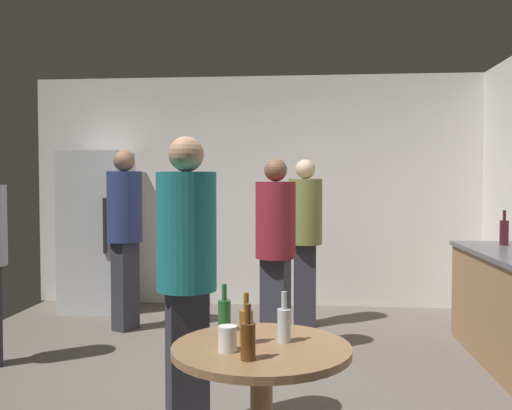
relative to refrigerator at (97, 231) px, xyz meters
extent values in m
cube|color=#5B544C|center=(1.78, -2.20, -0.95)|extent=(5.20, 5.20, 0.10)
cube|color=silver|center=(1.78, 0.43, 0.45)|extent=(5.32, 0.06, 2.70)
cube|color=silver|center=(0.00, 0.00, 0.00)|extent=(0.70, 0.65, 1.80)
cube|color=#262628|center=(0.21, -0.34, 0.09)|extent=(0.03, 0.03, 0.60)
cylinder|color=#3F141E|center=(4.12, -1.07, 0.11)|extent=(0.08, 0.08, 0.22)
cylinder|color=#3F141E|center=(4.12, -1.07, 0.26)|extent=(0.03, 0.03, 0.09)
cylinder|color=olive|center=(2.17, -3.72, -0.18)|extent=(0.80, 0.80, 0.03)
cylinder|color=#8C5919|center=(2.10, -3.70, -0.09)|extent=(0.06, 0.06, 0.15)
cylinder|color=#8C5919|center=(2.10, -3.70, 0.02)|extent=(0.02, 0.02, 0.08)
cylinder|color=#593314|center=(2.13, -3.93, -0.09)|extent=(0.06, 0.06, 0.15)
cylinder|color=#593314|center=(2.13, -3.93, 0.02)|extent=(0.02, 0.02, 0.08)
cylinder|color=#26662D|center=(1.97, -3.50, -0.09)|extent=(0.06, 0.06, 0.15)
cylinder|color=#26662D|center=(1.97, -3.50, 0.02)|extent=(0.02, 0.02, 0.08)
cylinder|color=silver|center=(2.26, -3.66, -0.09)|extent=(0.06, 0.06, 0.15)
cylinder|color=silver|center=(2.26, -3.66, 0.02)|extent=(0.02, 0.02, 0.08)
cylinder|color=white|center=(2.03, -3.82, -0.11)|extent=(0.08, 0.08, 0.11)
cube|color=#2D2D38|center=(1.69, -3.06, -0.48)|extent=(0.27, 0.25, 0.85)
cylinder|color=#1E727A|center=(1.69, -3.06, 0.28)|extent=(0.46, 0.46, 0.67)
sphere|color=tan|center=(1.69, -3.06, 0.72)|extent=(0.20, 0.20, 0.20)
cube|color=#2D2D38|center=(0.59, -0.83, -0.46)|extent=(0.25, 0.27, 0.87)
cylinder|color=navy|center=(0.59, -0.83, 0.32)|extent=(0.46, 0.46, 0.69)
sphere|color=#8C6647|center=(0.59, -0.83, 0.77)|extent=(0.21, 0.21, 0.21)
cube|color=#2D2D38|center=(2.36, -0.52, -0.48)|extent=(0.23, 0.18, 0.83)
cylinder|color=olive|center=(2.36, -0.52, 0.26)|extent=(0.35, 0.35, 0.66)
sphere|color=#D8AD8C|center=(2.36, -0.52, 0.69)|extent=(0.20, 0.20, 0.20)
cube|color=#2D2D38|center=(2.11, -1.46, -0.49)|extent=(0.26, 0.23, 0.82)
cylinder|color=maroon|center=(2.11, -1.46, 0.24)|extent=(0.44, 0.44, 0.65)
sphere|color=brown|center=(2.11, -1.46, 0.66)|extent=(0.19, 0.19, 0.19)
camera|label=1|loc=(2.35, -6.16, 0.56)|focal=39.17mm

